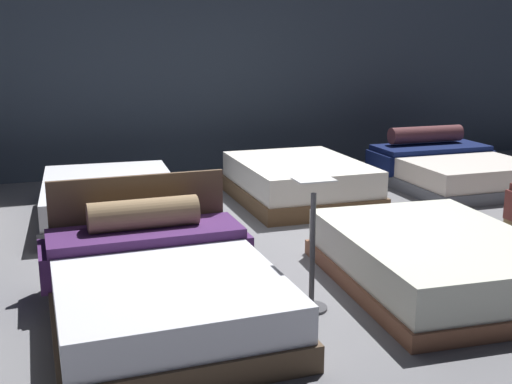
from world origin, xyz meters
TOP-DOWN VIEW (x-y plane):
  - ground_plane at (0.00, 0.00)m, footprint 18.00×18.00m
  - showroom_back_wall at (0.00, 3.52)m, footprint 18.00×0.06m
  - bed_1 at (-1.08, -1.47)m, footprint 1.63×2.02m
  - bed_2 at (1.14, -1.53)m, footprint 1.62×2.11m
  - bed_5 at (-1.16, 1.28)m, footprint 1.55×2.10m
  - bed_6 at (1.11, 1.35)m, footprint 1.48×1.91m
  - bed_7 at (3.37, 1.44)m, footprint 1.69×1.92m
  - price_sign at (0.00, -1.66)m, footprint 0.28×0.24m

SIDE VIEW (x-z plane):
  - ground_plane at x=0.00m, z-range -0.02..0.00m
  - bed_2 at x=1.14m, z-range 0.00..0.43m
  - bed_5 at x=-1.16m, z-range 0.00..0.44m
  - bed_7 at x=3.37m, z-range -0.13..0.60m
  - bed_1 at x=-1.08m, z-range -0.19..0.68m
  - bed_6 at x=1.11m, z-range 0.00..0.50m
  - price_sign at x=0.00m, z-range -0.11..0.88m
  - showroom_back_wall at x=0.00m, z-range 0.00..3.50m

